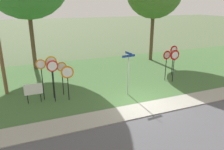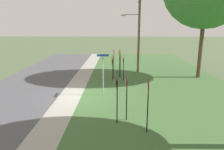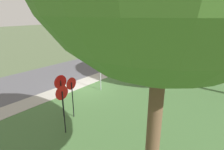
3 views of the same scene
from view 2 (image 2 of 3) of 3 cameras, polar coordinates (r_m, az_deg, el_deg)
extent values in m
plane|color=#4C5B3D|center=(15.01, -8.29, -5.83)|extent=(160.00, 160.00, 0.00)
cube|color=#4C4C51|center=(16.45, -25.12, -5.26)|extent=(44.00, 6.40, 0.01)
cube|color=#99968C|center=(15.15, -11.30, -5.66)|extent=(44.00, 1.60, 0.06)
cube|color=#3D6033|center=(15.28, 14.66, -5.72)|extent=(44.00, 12.00, 0.04)
cylinder|color=black|center=(19.34, 2.26, 2.61)|extent=(0.06, 0.06, 2.50)
cylinder|color=gold|center=(19.15, 2.17, 6.13)|extent=(0.73, 0.08, 0.73)
cylinder|color=white|center=(19.15, 2.12, 6.13)|extent=(0.57, 0.05, 0.57)
cylinder|color=black|center=(18.74, 3.15, 1.51)|extent=(0.06, 0.06, 2.03)
cylinder|color=orange|center=(18.56, 3.06, 4.43)|extent=(0.64, 0.09, 0.64)
cylinder|color=white|center=(18.56, 3.01, 4.43)|extent=(0.50, 0.05, 0.50)
cylinder|color=black|center=(19.35, 0.48, 2.46)|extent=(0.06, 0.06, 2.39)
cylinder|color=red|center=(19.17, 0.36, 5.81)|extent=(0.71, 0.12, 0.71)
cylinder|color=white|center=(19.17, 0.31, 5.81)|extent=(0.55, 0.08, 0.55)
cylinder|color=black|center=(18.57, 0.18, 1.28)|extent=(0.06, 0.06, 1.94)
cylinder|color=orange|center=(18.40, 0.06, 4.05)|extent=(0.80, 0.12, 0.80)
cylinder|color=white|center=(18.40, 0.00, 4.05)|extent=(0.62, 0.08, 0.62)
cylinder|color=black|center=(19.96, 2.07, 2.84)|extent=(0.06, 0.06, 2.42)
cylinder|color=orange|center=(19.78, 1.98, 6.16)|extent=(0.62, 0.11, 0.62)
cylinder|color=white|center=(19.78, 1.93, 6.16)|extent=(0.48, 0.08, 0.48)
cylinder|color=black|center=(10.57, 1.39, -7.39)|extent=(0.06, 0.06, 2.23)
cone|color=red|center=(10.25, 1.20, -1.96)|extent=(0.81, 0.07, 0.80)
cone|color=white|center=(10.25, 1.08, -1.96)|extent=(0.55, 0.04, 0.55)
cylinder|color=black|center=(10.93, 3.98, -6.94)|extent=(0.06, 0.06, 2.15)
cone|color=red|center=(10.62, 3.85, -1.87)|extent=(0.70, 0.05, 0.70)
cone|color=silver|center=(10.62, 3.74, -1.87)|extent=(0.48, 0.03, 0.48)
cylinder|color=black|center=(9.79, 9.64, -9.19)|extent=(0.06, 0.06, 2.28)
cone|color=red|center=(9.43, 9.65, -3.19)|extent=(0.72, 0.05, 0.72)
cone|color=white|center=(9.42, 9.52, -3.19)|extent=(0.49, 0.03, 0.49)
cylinder|color=#9EA0A8|center=(14.72, -2.43, -0.62)|extent=(0.07, 0.07, 2.61)
cylinder|color=#9EA0A8|center=(14.46, -2.49, 4.45)|extent=(0.09, 0.09, 0.03)
cube|color=navy|center=(14.45, -2.49, 4.69)|extent=(0.96, 0.11, 0.15)
cube|color=navy|center=(14.43, -2.50, 5.36)|extent=(0.10, 0.81, 0.15)
cylinder|color=brown|center=(22.06, 7.31, 11.29)|extent=(0.24, 0.24, 8.19)
cube|color=brown|center=(22.17, 7.56, 19.35)|extent=(2.10, 0.12, 0.12)
cylinder|color=gray|center=(23.02, 7.30, 19.38)|extent=(0.09, 0.09, 0.10)
cylinder|color=#9EA0A8|center=(21.99, 5.29, 16.03)|extent=(0.08, 1.60, 0.08)
ellipsoid|color=#B7B7BC|center=(21.94, 3.12, 15.91)|extent=(0.40, 0.56, 0.18)
cylinder|color=black|center=(21.11, 1.35, 0.83)|extent=(0.05, 0.05, 0.55)
cylinder|color=black|center=(20.36, 1.34, 0.36)|extent=(0.05, 0.05, 0.55)
cube|color=white|center=(20.61, 1.36, 2.29)|extent=(1.10, 0.05, 0.70)
cylinder|color=brown|center=(21.29, 23.04, 7.87)|extent=(0.36, 0.36, 6.41)
camera|label=1|loc=(24.24, -32.87, 13.91)|focal=34.84mm
camera|label=3|loc=(9.37, 67.85, 11.21)|focal=30.29mm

